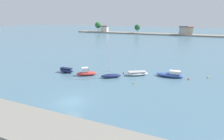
{
  "coord_description": "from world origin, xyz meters",
  "views": [
    {
      "loc": [
        14.32,
        -19.2,
        11.84
      ],
      "look_at": [
        -0.1,
        15.5,
        0.49
      ],
      "focal_mm": 28.37,
      "sensor_mm": 36.0,
      "label": 1
    }
  ],
  "objects_px": {
    "moored_boat_2": "(111,75)",
    "mooring_buoy_1": "(124,73)",
    "moored_boat_1": "(86,73)",
    "moored_boat_3": "(137,73)",
    "moored_boat_0": "(66,70)",
    "mooring_buoy_2": "(188,79)",
    "mooring_buoy_0": "(208,77)",
    "mooring_buoy_3": "(134,83)",
    "moored_boat_4": "(171,75)"
  },
  "relations": [
    {
      "from": "moored_boat_2",
      "to": "mooring_buoy_1",
      "type": "distance_m",
      "value": 3.88
    },
    {
      "from": "moored_boat_1",
      "to": "moored_boat_3",
      "type": "height_order",
      "value": "moored_boat_1"
    },
    {
      "from": "moored_boat_0",
      "to": "mooring_buoy_2",
      "type": "xyz_separation_m",
      "value": [
        24.96,
        5.33,
        -0.36
      ]
    },
    {
      "from": "moored_boat_0",
      "to": "mooring_buoy_1",
      "type": "distance_m",
      "value": 12.62
    },
    {
      "from": "moored_boat_2",
      "to": "mooring_buoy_2",
      "type": "height_order",
      "value": "moored_boat_2"
    },
    {
      "from": "moored_boat_1",
      "to": "mooring_buoy_2",
      "type": "bearing_deg",
      "value": -17.34
    },
    {
      "from": "mooring_buoy_1",
      "to": "mooring_buoy_0",
      "type": "bearing_deg",
      "value": 12.48
    },
    {
      "from": "moored_boat_2",
      "to": "mooring_buoy_0",
      "type": "distance_m",
      "value": 19.55
    },
    {
      "from": "mooring_buoy_1",
      "to": "moored_boat_3",
      "type": "bearing_deg",
      "value": -1.72
    },
    {
      "from": "moored_boat_3",
      "to": "moored_boat_1",
      "type": "bearing_deg",
      "value": 171.6
    },
    {
      "from": "mooring_buoy_3",
      "to": "mooring_buoy_1",
      "type": "bearing_deg",
      "value": 126.58
    },
    {
      "from": "mooring_buoy_0",
      "to": "mooring_buoy_3",
      "type": "relative_size",
      "value": 1.07
    },
    {
      "from": "mooring_buoy_1",
      "to": "mooring_buoy_3",
      "type": "xyz_separation_m",
      "value": [
        3.8,
        -5.12,
        -0.01
      ]
    },
    {
      "from": "mooring_buoy_1",
      "to": "mooring_buoy_2",
      "type": "height_order",
      "value": "mooring_buoy_2"
    },
    {
      "from": "mooring_buoy_0",
      "to": "mooring_buoy_1",
      "type": "bearing_deg",
      "value": -167.52
    },
    {
      "from": "moored_boat_2",
      "to": "mooring_buoy_3",
      "type": "distance_m",
      "value": 5.48
    },
    {
      "from": "moored_boat_3",
      "to": "moored_boat_4",
      "type": "relative_size",
      "value": 0.88
    },
    {
      "from": "moored_boat_2",
      "to": "mooring_buoy_3",
      "type": "bearing_deg",
      "value": -49.57
    },
    {
      "from": "moored_boat_3",
      "to": "mooring_buoy_3",
      "type": "xyz_separation_m",
      "value": [
        0.79,
        -5.03,
        -0.27
      ]
    },
    {
      "from": "moored_boat_2",
      "to": "moored_boat_3",
      "type": "relative_size",
      "value": 1.49
    },
    {
      "from": "mooring_buoy_0",
      "to": "mooring_buoy_1",
      "type": "relative_size",
      "value": 0.97
    },
    {
      "from": "mooring_buoy_3",
      "to": "moored_boat_3",
      "type": "bearing_deg",
      "value": 98.91
    },
    {
      "from": "moored_boat_2",
      "to": "moored_boat_3",
      "type": "distance_m",
      "value": 5.67
    },
    {
      "from": "moored_boat_1",
      "to": "mooring_buoy_0",
      "type": "distance_m",
      "value": 24.79
    },
    {
      "from": "mooring_buoy_1",
      "to": "mooring_buoy_2",
      "type": "distance_m",
      "value": 13.11
    },
    {
      "from": "moored_boat_4",
      "to": "moored_boat_2",
      "type": "bearing_deg",
      "value": -158.32
    },
    {
      "from": "moored_boat_1",
      "to": "mooring_buoy_1",
      "type": "height_order",
      "value": "moored_boat_1"
    },
    {
      "from": "moored_boat_1",
      "to": "moored_boat_2",
      "type": "height_order",
      "value": "moored_boat_2"
    },
    {
      "from": "moored_boat_4",
      "to": "mooring_buoy_1",
      "type": "bearing_deg",
      "value": -174.01
    },
    {
      "from": "mooring_buoy_2",
      "to": "moored_boat_3",
      "type": "bearing_deg",
      "value": -173.06
    },
    {
      "from": "moored_boat_1",
      "to": "mooring_buoy_0",
      "type": "bearing_deg",
      "value": -13.79
    },
    {
      "from": "moored_boat_0",
      "to": "moored_boat_2",
      "type": "relative_size",
      "value": 0.47
    },
    {
      "from": "moored_boat_3",
      "to": "mooring_buoy_3",
      "type": "relative_size",
      "value": 18.26
    },
    {
      "from": "mooring_buoy_1",
      "to": "moored_boat_1",
      "type": "bearing_deg",
      "value": -148.33
    },
    {
      "from": "moored_boat_0",
      "to": "mooring_buoy_0",
      "type": "height_order",
      "value": "moored_boat_0"
    },
    {
      "from": "moored_boat_3",
      "to": "moored_boat_4",
      "type": "height_order",
      "value": "moored_boat_4"
    },
    {
      "from": "moored_boat_3",
      "to": "mooring_buoy_1",
      "type": "distance_m",
      "value": 3.02
    },
    {
      "from": "moored_boat_0",
      "to": "mooring_buoy_3",
      "type": "distance_m",
      "value": 15.73
    },
    {
      "from": "moored_boat_2",
      "to": "moored_boat_4",
      "type": "relative_size",
      "value": 1.31
    },
    {
      "from": "mooring_buoy_3",
      "to": "mooring_buoy_2",
      "type": "bearing_deg",
      "value": 34.02
    },
    {
      "from": "moored_boat_2",
      "to": "mooring_buoy_3",
      "type": "height_order",
      "value": "moored_boat_2"
    },
    {
      "from": "moored_boat_1",
      "to": "mooring_buoy_1",
      "type": "relative_size",
      "value": 15.01
    },
    {
      "from": "moored_boat_3",
      "to": "mooring_buoy_2",
      "type": "relative_size",
      "value": 16.37
    },
    {
      "from": "moored_boat_2",
      "to": "moored_boat_3",
      "type": "xyz_separation_m",
      "value": [
        4.46,
        3.5,
        -0.05
      ]
    },
    {
      "from": "moored_boat_3",
      "to": "mooring_buoy_2",
      "type": "distance_m",
      "value": 10.13
    },
    {
      "from": "moored_boat_3",
      "to": "mooring_buoy_0",
      "type": "bearing_deg",
      "value": -15.65
    },
    {
      "from": "mooring_buoy_0",
      "to": "mooring_buoy_2",
      "type": "distance_m",
      "value": 4.45
    },
    {
      "from": "moored_boat_2",
      "to": "moored_boat_3",
      "type": "height_order",
      "value": "moored_boat_2"
    },
    {
      "from": "moored_boat_0",
      "to": "moored_boat_3",
      "type": "xyz_separation_m",
      "value": [
        14.91,
        4.11,
        -0.11
      ]
    },
    {
      "from": "moored_boat_1",
      "to": "mooring_buoy_3",
      "type": "distance_m",
      "value": 10.65
    }
  ]
}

